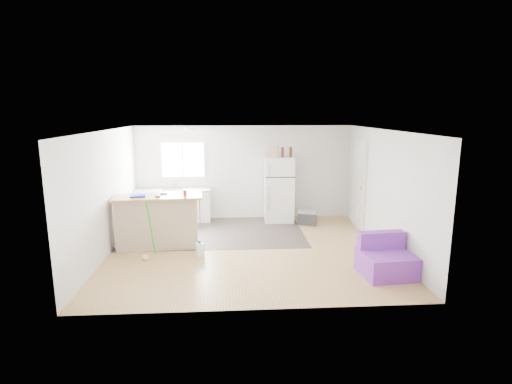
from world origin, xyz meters
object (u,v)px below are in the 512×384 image
purple_seat (385,260)px  bottle_right (291,152)px  blue_tray (138,196)px  red_cup (185,193)px  mop (147,248)px  peninsula (158,221)px  bottle_left (283,152)px  refrigerator (279,189)px  kitchen_cabinets (173,205)px  cleaner_jug (200,250)px  cooler (307,217)px  cardboard_box (274,151)px

purple_seat → bottle_right: 3.95m
purple_seat → bottle_right: bottle_right is taller
blue_tray → red_cup: bearing=4.3°
mop → bottle_right: 4.27m
red_cup → bottle_right: 3.08m
peninsula → bottle_left: (2.79, 1.74, 1.22)m
refrigerator → kitchen_cabinets: bearing=-179.3°
cleaner_jug → blue_tray: bearing=134.8°
refrigerator → red_cup: 2.85m
peninsula → cooler: size_ratio=3.38×
purple_seat → bottle_left: (-1.35, 3.43, 1.52)m
purple_seat → cardboard_box: size_ratio=3.00×
purple_seat → kitchen_cabinets: bearing=133.5°
cardboard_box → bottle_right: cardboard_box is taller
peninsula → cardboard_box: (2.57, 1.78, 1.25)m
kitchen_cabinets → blue_tray: size_ratio=6.39×
cleaner_jug → cardboard_box: size_ratio=1.09×
red_cup → bottle_right: bottle_right is taller
kitchen_cabinets → refrigerator: bearing=-7.4°
mop → red_cup: red_cup is taller
blue_tray → bottle_right: bottle_right is taller
purple_seat → cardboard_box: bearing=109.2°
cooler → refrigerator: bearing=168.2°
cooler → blue_tray: size_ratio=1.79×
cooler → cardboard_box: 1.84m
cleaner_jug → cooler: bearing=19.5°
mop → bottle_left: bottle_left is taller
refrigerator → red_cup: (-2.14, -1.85, 0.32)m
peninsula → cardboard_box: 3.36m
mop → red_cup: bearing=60.0°
cleaner_jug → red_cup: (-0.32, 0.63, 1.00)m
bottle_right → refrigerator: bearing=168.3°
peninsula → cleaner_jug: size_ratio=5.54×
kitchen_cabinets → cooler: 3.37m
kitchen_cabinets → bottle_right: 3.24m
cooler → cardboard_box: bearing=176.0°
kitchen_cabinets → cleaner_jug: (0.84, -2.55, -0.28)m
refrigerator → cleaner_jug: refrigerator is taller
cooler → cleaner_jug: cooler is taller
red_cup → cardboard_box: bearing=41.9°
refrigerator → bottle_left: 0.95m
bottle_left → cardboard_box: bearing=168.9°
kitchen_cabinets → refrigerator: refrigerator is taller
mop → bottle_left: bearing=53.1°
cardboard_box → cleaner_jug: bearing=-124.6°
kitchen_cabinets → cleaner_jug: 2.70m
kitchen_cabinets → cardboard_box: bearing=-8.8°
purple_seat → mop: mop is taller
blue_tray → cardboard_box: 3.53m
kitchen_cabinets → peninsula: (-0.05, -1.90, 0.12)m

